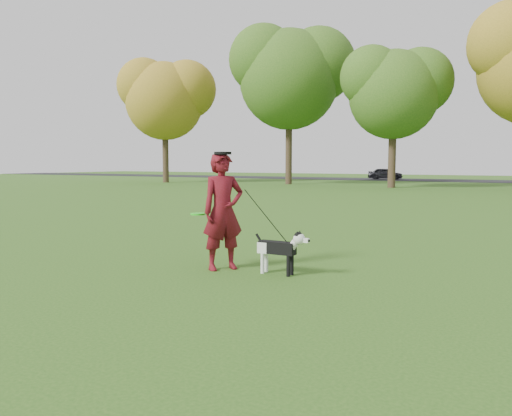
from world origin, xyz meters
The scene contains 7 objects.
ground centered at (0.00, 0.00, 0.00)m, with size 120.00×120.00×0.00m, color #285116.
road centered at (0.00, 40.00, 0.01)m, with size 120.00×7.00×0.02m, color black.
man centered at (-0.23, -0.35, 0.90)m, with size 0.66×0.43×1.80m, color #580D0C.
dog centered at (0.72, -0.25, 0.41)m, with size 0.89×0.18×0.67m.
car_left centered at (-8.13, 40.00, 0.55)m, with size 1.26×3.13×1.07m, color black.
man_held_items centered at (0.48, -0.33, 0.88)m, with size 1.60×0.33×1.36m.
tree_row centered at (-1.43, 26.07, 7.41)m, with size 51.74×8.86×12.01m.
Camera 1 is at (3.89, -6.75, 1.65)m, focal length 35.00 mm.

